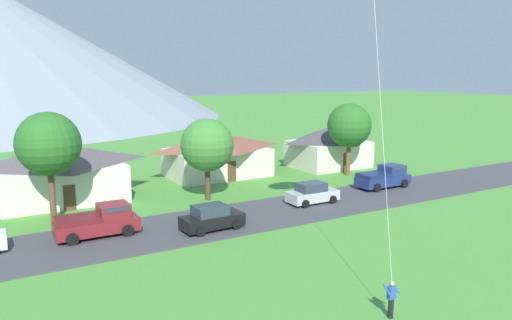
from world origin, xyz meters
TOP-DOWN VIEW (x-y plane):
  - road_strip at (0.00, 27.46)m, footprint 160.00×7.27m
  - house_leftmost at (-5.18, 39.54)m, footprint 10.36×7.95m
  - house_left_center at (10.23, 41.70)m, footprint 10.53×6.89m
  - house_rightmost at (23.17, 39.92)m, footprint 8.51×6.74m
  - tree_left_of_center at (5.30, 33.36)m, footprint 4.37×4.37m
  - tree_center at (-6.71, 33.37)m, footprint 4.42×4.42m
  - tree_right_of_center at (21.93, 35.13)m, footprint 4.47×4.47m
  - parked_car_silver_mid_east at (12.01, 27.98)m, footprint 4.22×2.11m
  - parked_car_black_east_end at (2.13, 25.96)m, footprint 4.28×2.24m
  - pickup_truck_navy_west_side at (20.97, 29.05)m, footprint 5.21×2.34m
  - pickup_truck_maroon_east_side at (-4.67, 28.45)m, footprint 5.21×2.35m

SIDE VIEW (x-z plane):
  - road_strip at x=0.00m, z-range 0.00..0.08m
  - parked_car_silver_mid_east at x=12.01m, z-range 0.03..1.71m
  - parked_car_black_east_end at x=2.13m, z-range 0.03..1.71m
  - pickup_truck_navy_west_side at x=20.97m, z-range 0.06..2.06m
  - pickup_truck_maroon_east_side at x=-4.67m, z-range 0.06..2.06m
  - house_left_center at x=10.23m, z-range 0.08..4.42m
  - house_rightmost at x=23.17m, z-range 0.08..4.54m
  - house_leftmost at x=-5.18m, z-range 0.08..4.78m
  - tree_left_of_center at x=5.30m, z-range 1.20..8.01m
  - tree_right_of_center at x=21.93m, z-range 1.43..8.83m
  - tree_center at x=-6.71m, z-range 1.67..9.51m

